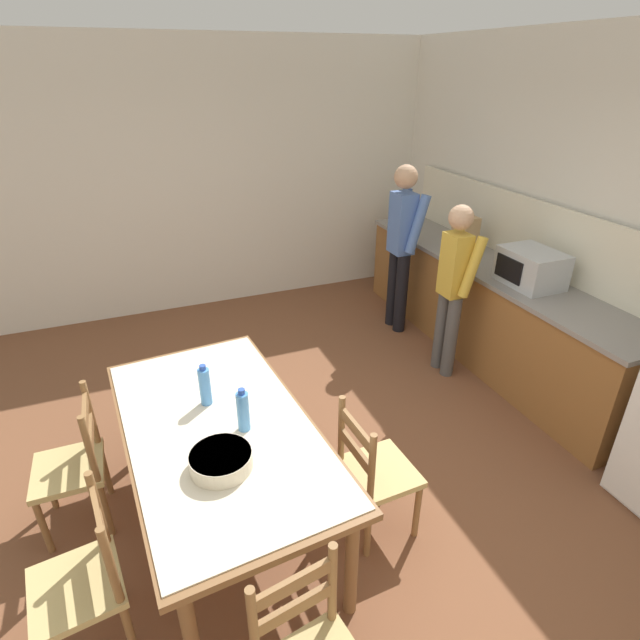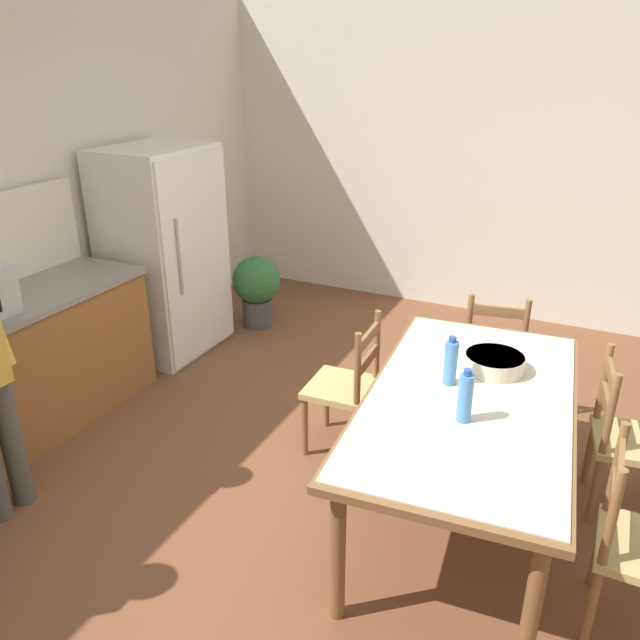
# 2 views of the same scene
# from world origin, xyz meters

# --- Properties ---
(ground_plane) EXTENTS (8.32, 8.32, 0.00)m
(ground_plane) POSITION_xyz_m (0.00, 0.00, 0.00)
(ground_plane) COLOR brown
(wall_right) EXTENTS (0.12, 5.20, 2.90)m
(wall_right) POSITION_xyz_m (3.26, 0.00, 1.45)
(wall_right) COLOR silver
(wall_right) RESTS_ON ground
(refrigerator) EXTENTS (0.88, 0.73, 1.70)m
(refrigerator) POSITION_xyz_m (1.23, 2.19, 0.85)
(refrigerator) COLOR white
(refrigerator) RESTS_ON ground
(dining_table) EXTENTS (1.97, 1.16, 0.77)m
(dining_table) POSITION_xyz_m (0.14, -0.60, 0.70)
(dining_table) COLOR brown
(dining_table) RESTS_ON ground
(bottle_near_centre) EXTENTS (0.07, 0.07, 0.27)m
(bottle_near_centre) POSITION_xyz_m (-0.10, -0.62, 0.90)
(bottle_near_centre) COLOR #4C8ED6
(bottle_near_centre) RESTS_ON dining_table
(bottle_off_centre) EXTENTS (0.07, 0.07, 0.27)m
(bottle_off_centre) POSITION_xyz_m (0.22, -0.47, 0.90)
(bottle_off_centre) COLOR #4C8ED6
(bottle_off_centre) RESTS_ON dining_table
(serving_bowl) EXTENTS (0.32, 0.32, 0.09)m
(serving_bowl) POSITION_xyz_m (0.47, -0.65, 0.82)
(serving_bowl) COLOR beige
(serving_bowl) RESTS_ON dining_table
(chair_head_end) EXTENTS (0.46, 0.48, 0.91)m
(chair_head_end) POSITION_xyz_m (1.37, -0.50, 0.44)
(chair_head_end) COLOR olive
(chair_head_end) RESTS_ON ground
(chair_side_far_right) EXTENTS (0.44, 0.42, 0.91)m
(chair_side_far_right) POSITION_xyz_m (0.50, 0.23, 0.44)
(chair_side_far_right) COLOR olive
(chair_side_far_right) RESTS_ON ground
(chair_side_near_left) EXTENTS (0.42, 0.40, 0.91)m
(chair_side_near_left) POSITION_xyz_m (-0.22, -1.43, 0.44)
(chair_side_near_left) COLOR olive
(chair_side_near_left) RESTS_ON ground
(chair_side_near_right) EXTENTS (0.47, 0.45, 0.91)m
(chair_side_near_right) POSITION_xyz_m (0.62, -1.36, 0.44)
(chair_side_near_right) COLOR olive
(chair_side_near_right) RESTS_ON ground
(potted_plant) EXTENTS (0.44, 0.44, 0.67)m
(potted_plant) POSITION_xyz_m (1.95, 1.76, 0.39)
(potted_plant) COLOR #4C4C51
(potted_plant) RESTS_ON ground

